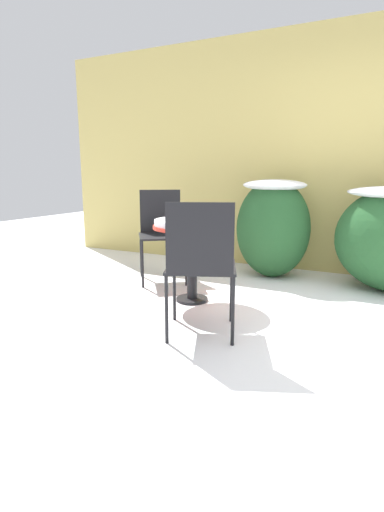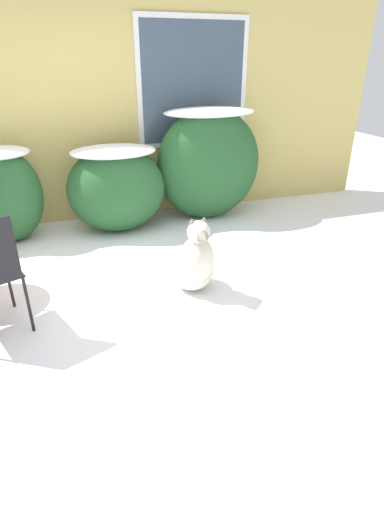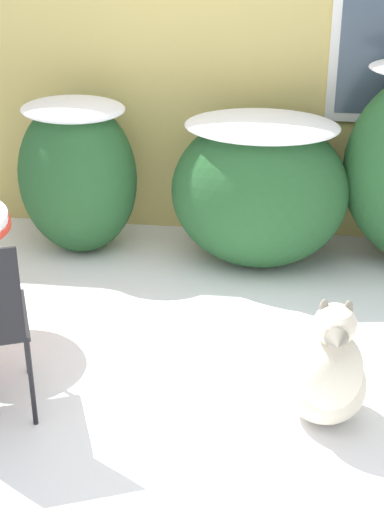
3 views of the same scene
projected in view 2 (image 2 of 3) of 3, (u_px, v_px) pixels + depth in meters
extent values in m
plane|color=white|center=(115.00, 303.00, 3.45)|extent=(16.00, 16.00, 0.00)
cube|color=tan|center=(78.00, 110.00, 4.73)|extent=(8.00, 0.06, 2.70)
cube|color=silver|center=(193.00, 84.00, 4.96)|extent=(1.43, 0.04, 1.51)
cube|color=#3D4C5B|center=(193.00, 84.00, 4.95)|extent=(1.31, 0.01, 1.39)
ellipsoid|color=#235128|center=(5.00, 196.00, 4.41)|extent=(0.80, 0.65, 1.06)
ellipsoid|color=#235128|center=(117.00, 189.00, 4.72)|extent=(1.15, 0.83, 1.01)
ellipsoid|color=white|center=(113.00, 151.00, 4.52)|extent=(0.98, 0.70, 0.12)
ellipsoid|color=#235128|center=(209.00, 165.00, 5.04)|extent=(1.34, 0.71, 1.38)
ellipsoid|color=white|center=(210.00, 112.00, 4.76)|extent=(1.14, 0.60, 0.12)
cylinder|color=black|center=(9.00, 282.00, 3.29)|extent=(0.02, 0.02, 0.47)
cylinder|color=black|center=(29.00, 305.00, 2.99)|extent=(0.02, 0.02, 0.47)
ellipsoid|color=beige|center=(192.00, 269.00, 3.60)|extent=(0.42, 0.43, 0.38)
ellipsoid|color=beige|center=(197.00, 259.00, 3.43)|extent=(0.32, 0.28, 0.41)
sphere|color=beige|center=(199.00, 232.00, 3.29)|extent=(0.19, 0.19, 0.19)
cone|color=gray|center=(205.00, 239.00, 3.19)|extent=(0.11, 0.08, 0.11)
ellipsoid|color=gray|center=(192.00, 224.00, 3.25)|extent=(0.04, 0.03, 0.09)
ellipsoid|color=gray|center=(204.00, 222.00, 3.28)|extent=(0.04, 0.03, 0.09)
ellipsoid|color=beige|center=(185.00, 270.00, 3.80)|extent=(0.09, 0.19, 0.07)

